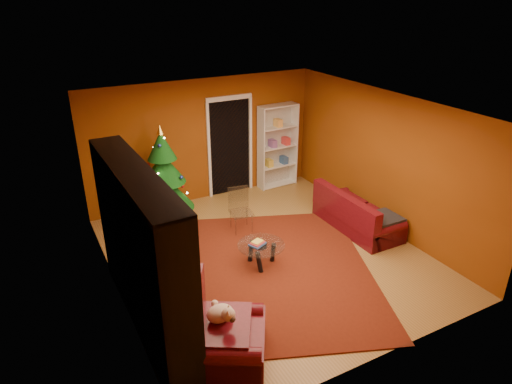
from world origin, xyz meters
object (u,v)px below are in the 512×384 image
media_unit (142,251)px  gift_box_teal (146,227)px  christmas_tree (164,175)px  gift_box_red (173,217)px  armchair (224,330)px  gift_box_green (180,218)px  acrylic_chair (241,213)px  white_bookshelf (278,147)px  coffee_table (261,255)px  sofa (358,210)px  rug (268,271)px  dog (220,313)px

media_unit → gift_box_teal: 2.72m
christmas_tree → gift_box_red: bearing=-76.4°
gift_box_teal → armchair: size_ratio=0.25×
gift_box_green → acrylic_chair: (0.94, -0.83, 0.26)m
white_bookshelf → coffee_table: (-1.96, -2.80, -0.75)m
media_unit → armchair: size_ratio=2.68×
christmas_tree → coffee_table: bearing=-70.4°
christmas_tree → gift_box_green: bearing=-67.2°
gift_box_teal → gift_box_red: bearing=18.1°
gift_box_red → sofa: 3.60m
christmas_tree → armchair: size_ratio=1.77×
media_unit → coffee_table: (2.03, 0.48, -0.93)m
christmas_tree → white_bookshelf: size_ratio=1.00×
christmas_tree → white_bookshelf: bearing=8.5°
gift_box_teal → acrylic_chair: 1.82m
armchair → sofa: 4.11m
christmas_tree → sofa: christmas_tree is taller
gift_box_teal → christmas_tree: bearing=36.9°
rug → media_unit: 2.35m
christmas_tree → dog: bearing=-98.2°
gift_box_red → sofa: (3.06, -1.89, 0.28)m
media_unit → christmas_tree: 3.10m
gift_box_red → white_bookshelf: white_bookshelf is taller
dog → coffee_table: size_ratio=0.51×
armchair → acrylic_chair: armchair is taller
gift_box_green → gift_box_red: size_ratio=1.26×
armchair → dog: armchair is taller
media_unit → white_bookshelf: bearing=38.0°
gift_box_red → armchair: armchair is taller
sofa → acrylic_chair: size_ratio=2.33×
gift_box_red → sofa: size_ratio=0.12×
media_unit → white_bookshelf: 5.17m
media_unit → acrylic_chair: media_unit is taller
sofa → dog: bearing=116.2°
gift_box_green → white_bookshelf: size_ratio=0.14×
christmas_tree → armchair: christmas_tree is taller
rug → acrylic_chair: bearing=81.2°
dog → acrylic_chair: (1.65, 2.74, -0.25)m
gift_box_teal → gift_box_green: size_ratio=1.05×
christmas_tree → rug: bearing=-71.6°
white_bookshelf → media_unit: bearing=-142.9°
media_unit → acrylic_chair: size_ratio=3.81×
gift_box_green → armchair: (-0.69, -3.64, 0.30)m
media_unit → gift_box_red: (1.24, 2.64, -1.03)m
acrylic_chair → dog: bearing=-112.2°
rug → coffee_table: (-0.01, 0.22, 0.20)m
gift_box_green → sofa: (2.96, -1.76, 0.26)m
dog → acrylic_chair: 3.21m
christmas_tree → acrylic_chair: bearing=-47.4°
armchair → coffee_table: (1.40, 1.60, -0.23)m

